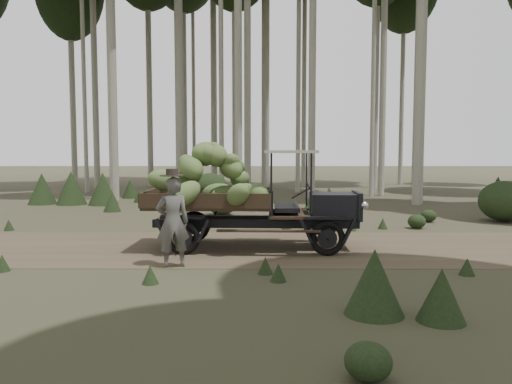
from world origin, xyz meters
TOP-DOWN VIEW (x-y plane):
  - ground at (0.00, 0.00)m, footprint 120.00×120.00m
  - dirt_track at (0.00, 0.00)m, footprint 70.00×4.00m
  - banana_truck at (0.99, -0.09)m, footprint 4.72×2.35m
  - farmer at (0.02, -1.83)m, footprint 0.70×0.57m
  - undergrowth at (-1.47, 1.32)m, footprint 22.76×24.44m

SIDE VIEW (x-z plane):
  - ground at x=0.00m, z-range 0.00..0.00m
  - dirt_track at x=0.00m, z-range 0.00..0.01m
  - undergrowth at x=-1.47m, z-range -0.13..1.22m
  - farmer at x=0.02m, z-range -0.05..1.75m
  - banana_truck at x=0.99m, z-range 0.14..2.54m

